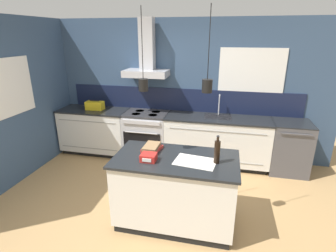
% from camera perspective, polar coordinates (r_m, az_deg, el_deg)
% --- Properties ---
extents(ground_plane, '(16.00, 16.00, 0.00)m').
position_cam_1_polar(ground_plane, '(3.78, -3.03, -18.54)').
color(ground_plane, tan).
rests_on(ground_plane, ground).
extents(wall_back, '(5.60, 2.21, 2.60)m').
position_cam_1_polar(wall_back, '(5.03, 2.54, 8.33)').
color(wall_back, '#354C6B').
rests_on(wall_back, ground_plane).
extents(wall_left, '(0.08, 3.80, 2.60)m').
position_cam_1_polar(wall_left, '(4.93, -29.32, 5.04)').
color(wall_left, '#354C6B').
rests_on(wall_left, ground_plane).
extents(counter_run_left, '(1.36, 0.64, 0.91)m').
position_cam_1_polar(counter_run_left, '(5.53, -15.42, -0.97)').
color(counter_run_left, black).
rests_on(counter_run_left, ground_plane).
extents(counter_run_sink, '(1.88, 0.64, 1.29)m').
position_cam_1_polar(counter_run_sink, '(4.92, 10.49, -3.14)').
color(counter_run_sink, black).
rests_on(counter_run_sink, ground_plane).
extents(oven_range, '(0.82, 0.66, 0.91)m').
position_cam_1_polar(oven_range, '(5.12, -4.67, -2.01)').
color(oven_range, '#B5B5BA').
rests_on(oven_range, ground_plane).
extents(dishwasher, '(0.64, 0.65, 0.91)m').
position_cam_1_polar(dishwasher, '(5.05, 24.84, -4.17)').
color(dishwasher, '#4C4C51').
rests_on(dishwasher, ground_plane).
extents(kitchen_island, '(1.50, 0.82, 0.91)m').
position_cam_1_polar(kitchen_island, '(3.40, 1.62, -13.77)').
color(kitchen_island, black).
rests_on(kitchen_island, ground_plane).
extents(bottle_on_island, '(0.07, 0.07, 0.34)m').
position_cam_1_polar(bottle_on_island, '(3.05, 10.63, -5.50)').
color(bottle_on_island, black).
rests_on(bottle_on_island, kitchen_island).
extents(book_stack, '(0.25, 0.31, 0.08)m').
position_cam_1_polar(book_stack, '(3.36, -3.54, -4.71)').
color(book_stack, '#B2332D').
rests_on(book_stack, kitchen_island).
extents(red_supply_box, '(0.18, 0.16, 0.08)m').
position_cam_1_polar(red_supply_box, '(3.10, -4.25, -6.80)').
color(red_supply_box, red).
rests_on(red_supply_box, kitchen_island).
extents(paper_pile, '(0.51, 0.38, 0.01)m').
position_cam_1_polar(paper_pile, '(3.10, 5.93, -7.73)').
color(paper_pile, silver).
rests_on(paper_pile, kitchen_island).
extents(yellow_toolbox, '(0.34, 0.18, 0.19)m').
position_cam_1_polar(yellow_toolbox, '(5.36, -15.63, 4.32)').
color(yellow_toolbox, gold).
rests_on(yellow_toolbox, counter_run_left).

